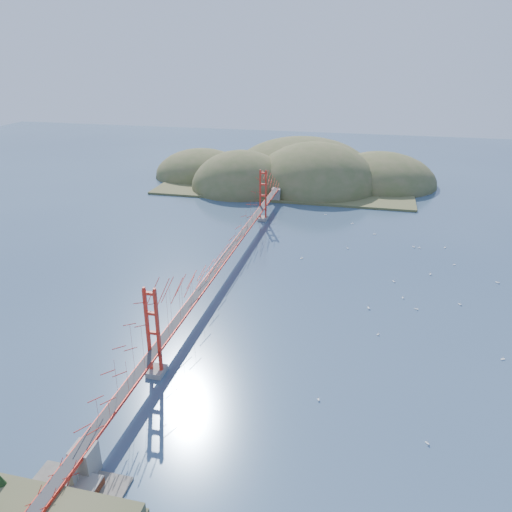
% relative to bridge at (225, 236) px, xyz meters
% --- Properties ---
extents(ground, '(320.00, 320.00, 0.00)m').
position_rel_bridge_xyz_m(ground, '(0.00, -0.18, -7.01)').
color(ground, '#324965').
rests_on(ground, ground).
extents(bridge, '(2.20, 94.40, 12.00)m').
position_rel_bridge_xyz_m(bridge, '(0.00, 0.00, 0.00)').
color(bridge, gray).
rests_on(bridge, ground).
extents(approach_viaduct, '(1.40, 12.00, 3.38)m').
position_rel_bridge_xyz_m(approach_viaduct, '(0.00, -52.09, -4.46)').
color(approach_viaduct, '#B11F13').
rests_on(approach_viaduct, ground).
extents(promontory, '(9.00, 6.00, 0.24)m').
position_rel_bridge_xyz_m(promontory, '(0.00, -48.68, -6.89)').
color(promontory, '#59544C').
rests_on(promontory, ground).
extents(fort, '(3.70, 2.30, 1.75)m').
position_rel_bridge_xyz_m(fort, '(0.40, -47.98, -6.34)').
color(fort, brown).
rests_on(fort, ground).
extents(far_headlands, '(84.00, 58.00, 25.00)m').
position_rel_bridge_xyz_m(far_headlands, '(2.21, 68.33, -7.01)').
color(far_headlands, brown).
rests_on(far_headlands, ground).
extents(sailboat_0, '(0.65, 0.66, 0.74)m').
position_rel_bridge_xyz_m(sailboat_0, '(24.79, -7.49, -6.85)').
color(sailboat_0, white).
rests_on(sailboat_0, ground).
extents(sailboat_13, '(0.61, 0.61, 0.67)m').
position_rel_bridge_xyz_m(sailboat_13, '(41.86, -17.33, -6.86)').
color(sailboat_13, white).
rests_on(sailboat_13, ground).
extents(sailboat_4, '(0.61, 0.61, 0.64)m').
position_rel_bridge_xyz_m(sailboat_4, '(38.92, 21.19, -6.86)').
color(sailboat_4, white).
rests_on(sailboat_4, ground).
extents(sailboat_14, '(0.54, 0.54, 0.57)m').
position_rel_bridge_xyz_m(sailboat_14, '(26.29, -14.90, -6.87)').
color(sailboat_14, white).
rests_on(sailboat_14, ground).
extents(sailboat_1, '(0.58, 0.58, 0.60)m').
position_rel_bridge_xyz_m(sailboat_1, '(20.13, 16.53, -6.87)').
color(sailboat_1, white).
rests_on(sailboat_1, ground).
extents(sailboat_12, '(0.48, 0.40, 0.56)m').
position_rel_bridge_xyz_m(sailboat_12, '(13.60, 37.11, -6.87)').
color(sailboat_12, white).
rests_on(sailboat_12, ground).
extents(sailboat_3, '(0.61, 0.61, 0.66)m').
position_rel_bridge_xyz_m(sailboat_3, '(12.00, 9.39, -6.86)').
color(sailboat_3, white).
rests_on(sailboat_3, ground).
extents(sailboat_15, '(0.66, 0.66, 0.69)m').
position_rel_bridge_xyz_m(sailboat_15, '(32.91, 20.13, -6.86)').
color(sailboat_15, white).
rests_on(sailboat_15, ground).
extents(sailboat_10, '(0.51, 0.51, 0.58)m').
position_rel_bridge_xyz_m(sailboat_10, '(19.83, -30.60, -6.87)').
color(sailboat_10, white).
rests_on(sailboat_10, ground).
extents(sailboat_8, '(0.54, 0.54, 0.58)m').
position_rel_bridge_xyz_m(sailboat_8, '(39.65, 12.78, -6.87)').
color(sailboat_8, white).
rests_on(sailboat_8, ground).
extents(sailboat_2, '(0.57, 0.52, 0.64)m').
position_rel_bridge_xyz_m(sailboat_2, '(31.89, -6.17, -6.86)').
color(sailboat_2, white).
rests_on(sailboat_2, ground).
extents(sailboat_7, '(0.64, 0.59, 0.72)m').
position_rel_bridge_xyz_m(sailboat_7, '(25.18, 25.84, -6.85)').
color(sailboat_7, white).
rests_on(sailboat_7, ground).
extents(sailboat_6, '(0.54, 0.54, 0.56)m').
position_rel_bridge_xyz_m(sailboat_6, '(31.29, -34.83, -6.87)').
color(sailboat_6, white).
rests_on(sailboat_6, ground).
extents(sailboat_16, '(0.62, 0.62, 0.65)m').
position_rel_bridge_xyz_m(sailboat_16, '(28.74, 3.01, -6.86)').
color(sailboat_16, white).
rests_on(sailboat_16, ground).
extents(sailboat_11, '(0.66, 0.66, 0.73)m').
position_rel_bridge_xyz_m(sailboat_11, '(45.81, 6.59, -6.85)').
color(sailboat_11, white).
rests_on(sailboat_11, ground).
extents(sailboat_17, '(0.57, 0.47, 0.67)m').
position_rel_bridge_xyz_m(sailboat_17, '(33.97, 19.89, -6.86)').
color(sailboat_17, white).
rests_on(sailboat_17, ground).
extents(sailboat_9, '(0.59, 0.63, 0.70)m').
position_rel_bridge_xyz_m(sailboat_9, '(35.02, 7.43, -6.85)').
color(sailboat_9, white).
rests_on(sailboat_9, ground).
extents(sailboat_5, '(0.45, 0.51, 0.58)m').
position_rel_bridge_xyz_m(sailboat_5, '(30.04, -2.81, -6.87)').
color(sailboat_5, white).
rests_on(sailboat_5, ground).
extents(sailboat_extra_0, '(0.60, 0.60, 0.63)m').
position_rel_bridge_xyz_m(sailboat_extra_0, '(38.55, -3.04, -6.86)').
color(sailboat_extra_0, white).
rests_on(sailboat_extra_0, ground).
extents(sailboat_extra_1, '(0.59, 0.54, 0.67)m').
position_rel_bridge_xyz_m(sailboat_extra_1, '(20.19, 31.85, -6.86)').
color(sailboat_extra_1, white).
rests_on(sailboat_extra_1, ground).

